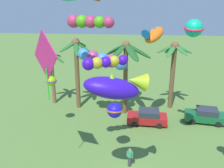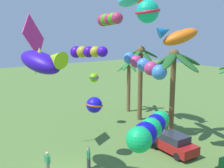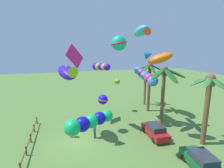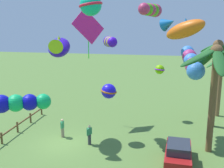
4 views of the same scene
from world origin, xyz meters
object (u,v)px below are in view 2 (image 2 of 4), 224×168
at_px(spectator_1, 89,158).
at_px(kite_diamond_7, 34,37).
at_px(kite_ball_6, 94,105).
at_px(spectator_0, 48,163).
at_px(kite_fish_1, 42,61).
at_px(kite_ball_9, 94,78).
at_px(palm_tree_2, 140,67).
at_px(palm_tree_3, 129,73).
at_px(kite_tube_4, 149,130).
at_px(palm_tree_1, 174,69).
at_px(parked_car_0, 173,143).
at_px(kite_tube_0, 145,66).
at_px(kite_tube_5, 109,19).
at_px(kite_fish_8, 178,36).
at_px(kite_ball_11, 148,11).
at_px(kite_tube_3, 87,52).

bearing_deg(spectator_1, kite_diamond_7, -164.66).
bearing_deg(kite_ball_6, spectator_0, -85.39).
distance_m(kite_fish_1, kite_ball_9, 10.22).
bearing_deg(kite_ball_6, kite_fish_1, -85.50).
height_order(palm_tree_2, palm_tree_3, palm_tree_2).
bearing_deg(kite_tube_4, palm_tree_1, 127.31).
bearing_deg(parked_car_0, palm_tree_3, 158.34).
height_order(palm_tree_1, kite_diamond_7, kite_diamond_7).
distance_m(palm_tree_3, kite_tube_0, 7.41).
bearing_deg(parked_car_0, kite_tube_5, -154.88).
bearing_deg(kite_fish_1, palm_tree_3, 120.83).
height_order(kite_tube_0, kite_fish_8, kite_fish_8).
relative_size(parked_car_0, kite_fish_1, 0.97).
bearing_deg(kite_tube_5, kite_tube_4, -28.18).
bearing_deg(kite_ball_11, kite_tube_4, -41.18).
bearing_deg(kite_ball_6, palm_tree_3, 128.83).
relative_size(kite_tube_3, kite_diamond_7, 0.70).
bearing_deg(kite_fish_8, kite_ball_9, -170.73).
bearing_deg(parked_car_0, kite_fish_8, -56.45).
xyz_separation_m(kite_fish_1, kite_ball_9, (-6.28, 7.63, -2.61)).
bearing_deg(kite_tube_4, parked_car_0, 125.07).
bearing_deg(kite_tube_3, kite_diamond_7, -140.45).
bearing_deg(kite_ball_11, kite_fish_1, -141.33).
bearing_deg(palm_tree_2, palm_tree_1, -10.08).
bearing_deg(kite_diamond_7, spectator_0, -14.31).
distance_m(palm_tree_3, kite_ball_9, 6.16).
relative_size(kite_tube_0, kite_fish_1, 1.16).
distance_m(kite_tube_5, kite_fish_8, 5.93).
height_order(spectator_1, kite_diamond_7, kite_diamond_7).
xyz_separation_m(kite_diamond_7, kite_fish_8, (7.10, 7.97, 0.09)).
bearing_deg(kite_ball_11, kite_tube_5, 159.33).
relative_size(palm_tree_2, kite_tube_4, 2.47).
bearing_deg(palm_tree_1, kite_tube_0, -144.68).
xyz_separation_m(parked_car_0, kite_tube_4, (5.89, -8.39, 4.75)).
height_order(parked_car_0, kite_tube_4, kite_tube_4).
bearing_deg(kite_ball_9, palm_tree_2, 75.22).
relative_size(spectator_0, kite_tube_5, 0.41).
height_order(spectator_0, kite_fish_1, kite_fish_1).
relative_size(kite_tube_5, kite_ball_9, 2.81).
xyz_separation_m(kite_tube_5, kite_ball_6, (2.29, -2.96, -6.24)).
relative_size(spectator_1, kite_tube_3, 0.50).
distance_m(parked_car_0, kite_diamond_7, 13.49).
relative_size(kite_tube_3, kite_fish_8, 1.02).
bearing_deg(kite_tube_0, kite_tube_4, -42.29).
bearing_deg(spectator_0, kite_tube_0, 99.48).
bearing_deg(kite_tube_0, spectator_0, -80.52).
bearing_deg(kite_tube_0, palm_tree_1, 35.32).
bearing_deg(kite_ball_6, kite_tube_3, -176.69).
bearing_deg(kite_fish_8, kite_tube_0, 166.55).
xyz_separation_m(palm_tree_3, kite_fish_1, (8.07, -13.52, 2.89)).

